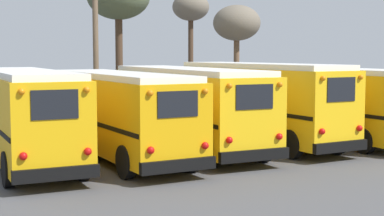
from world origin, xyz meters
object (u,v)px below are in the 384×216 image
(school_bus_2, at_px, (185,104))
(school_bus_4, at_px, (326,101))
(utility_pole, at_px, (96,40))
(bare_tree_2, at_px, (237,25))
(school_bus_0, at_px, (25,113))
(school_bus_1, at_px, (118,112))
(school_bus_3, at_px, (259,100))
(bare_tree_1, at_px, (191,10))

(school_bus_2, distance_m, school_bus_4, 6.46)
(school_bus_2, relative_size, school_bus_4, 1.11)
(utility_pole, height_order, bare_tree_2, utility_pole)
(school_bus_2, bearing_deg, school_bus_0, -174.88)
(school_bus_1, distance_m, school_bus_3, 6.41)
(school_bus_4, bearing_deg, bare_tree_1, 83.29)
(school_bus_1, xyz_separation_m, utility_pole, (2.32, 9.42, 2.78))
(school_bus_0, relative_size, utility_pole, 1.11)
(school_bus_1, height_order, utility_pole, utility_pole)
(school_bus_3, distance_m, school_bus_4, 3.23)
(bare_tree_1, bearing_deg, school_bus_2, -118.17)
(school_bus_4, bearing_deg, utility_pole, 127.80)
(school_bus_3, height_order, utility_pole, utility_pole)
(school_bus_1, xyz_separation_m, bare_tree_1, (11.52, 16.50, 5.03))
(bare_tree_2, bearing_deg, school_bus_4, -98.62)
(school_bus_3, xyz_separation_m, bare_tree_2, (4.67, 9.29, 3.62))
(school_bus_2, bearing_deg, bare_tree_1, 61.83)
(school_bus_2, xyz_separation_m, school_bus_3, (3.20, -0.48, 0.08))
(bare_tree_1, relative_size, bare_tree_2, 1.20)
(school_bus_1, xyz_separation_m, school_bus_4, (9.59, 0.05, 0.02))
(school_bus_4, distance_m, bare_tree_1, 17.30)
(bare_tree_1, bearing_deg, school_bus_1, -124.94)
(bare_tree_1, height_order, bare_tree_2, bare_tree_1)
(school_bus_0, distance_m, school_bus_2, 6.42)
(school_bus_0, bearing_deg, utility_pole, 58.61)
(school_bus_0, relative_size, school_bus_2, 0.88)
(school_bus_1, xyz_separation_m, bare_tree_2, (11.06, 9.76, 3.76))
(school_bus_1, xyz_separation_m, school_bus_3, (6.39, 0.46, 0.14))
(school_bus_3, distance_m, bare_tree_2, 11.01)
(utility_pole, bearing_deg, bare_tree_2, 2.24)
(school_bus_1, relative_size, bare_tree_1, 1.22)
(school_bus_2, distance_m, utility_pole, 8.94)
(bare_tree_1, bearing_deg, school_bus_4, -96.71)
(school_bus_2, xyz_separation_m, school_bus_4, (6.39, -0.89, -0.04))
(school_bus_1, bearing_deg, school_bus_4, 0.28)
(school_bus_0, bearing_deg, bare_tree_1, 47.61)
(school_bus_3, bearing_deg, school_bus_2, 171.51)
(school_bus_4, relative_size, utility_pole, 1.13)
(school_bus_3, xyz_separation_m, utility_pole, (-4.07, 8.95, 2.64))
(school_bus_2, height_order, school_bus_4, school_bus_2)
(school_bus_0, bearing_deg, bare_tree_2, 33.36)
(school_bus_3, distance_m, utility_pole, 10.18)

